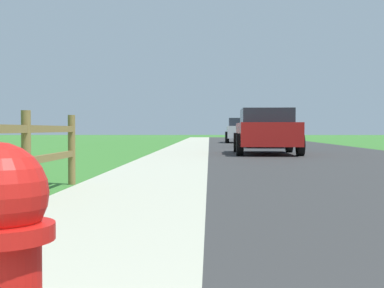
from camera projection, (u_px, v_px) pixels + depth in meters
The scene contains 7 objects.
ground_plane at pixel (209, 149), 24.22m from camera, with size 120.00×120.00×0.00m, color #38772C.
road_asphalt at pixel (284, 147), 26.11m from camera, with size 7.00×66.00×0.01m, color #323232.
curb_concrete at pixel (145, 147), 26.32m from camera, with size 6.00×66.00×0.01m, color #B7B79F.
grass_verge at pixel (113, 147), 26.36m from camera, with size 5.00×66.00×0.00m, color #38772C.
parked_suv_red at pixel (266, 131), 19.29m from camera, with size 2.19×4.49×1.55m.
parked_car_blue at pixel (266, 130), 27.07m from camera, with size 2.12×4.91×1.61m.
parked_car_silver at pixel (242, 130), 35.59m from camera, with size 2.13×4.28×1.55m.
Camera 1 is at (0.04, 0.78, 0.85)m, focal length 52.58 mm.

